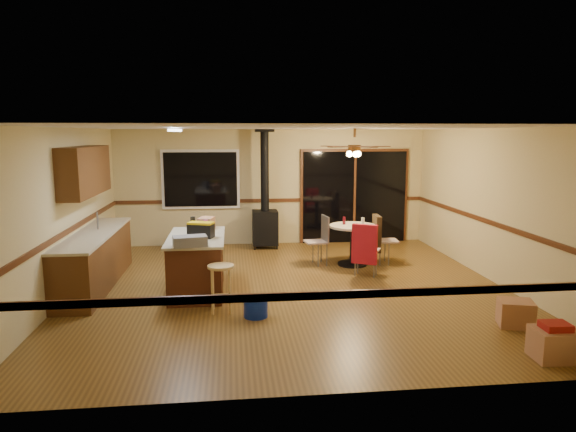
{
  "coord_description": "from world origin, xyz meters",
  "views": [
    {
      "loc": [
        -0.94,
        -8.08,
        2.51
      ],
      "look_at": [
        0.0,
        0.3,
        1.15
      ],
      "focal_mm": 32.0,
      "sensor_mm": 36.0,
      "label": 1
    }
  ],
  "objects": [
    {
      "name": "floor",
      "position": [
        0.0,
        0.0,
        0.0
      ],
      "size": [
        7.0,
        7.0,
        0.0
      ],
      "primitive_type": "plane",
      "color": "brown",
      "rests_on": "ground"
    },
    {
      "name": "ceiling",
      "position": [
        0.0,
        0.0,
        2.6
      ],
      "size": [
        7.0,
        7.0,
        0.0
      ],
      "primitive_type": "plane",
      "rotation": [
        3.14,
        0.0,
        0.0
      ],
      "color": "silver",
      "rests_on": "ground"
    },
    {
      "name": "wall_back",
      "position": [
        0.0,
        3.5,
        1.3
      ],
      "size": [
        7.0,
        0.0,
        7.0
      ],
      "primitive_type": "plane",
      "rotation": [
        1.57,
        0.0,
        0.0
      ],
      "color": "#CABA80",
      "rests_on": "ground"
    },
    {
      "name": "wall_front",
      "position": [
        0.0,
        -3.5,
        1.3
      ],
      "size": [
        7.0,
        0.0,
        7.0
      ],
      "primitive_type": "plane",
      "rotation": [
        -1.57,
        0.0,
        0.0
      ],
      "color": "#CABA80",
      "rests_on": "ground"
    },
    {
      "name": "wall_left",
      "position": [
        -3.5,
        0.0,
        1.3
      ],
      "size": [
        0.0,
        7.0,
        7.0
      ],
      "primitive_type": "plane",
      "rotation": [
        1.57,
        0.0,
        1.57
      ],
      "color": "#CABA80",
      "rests_on": "ground"
    },
    {
      "name": "wall_right",
      "position": [
        3.5,
        0.0,
        1.3
      ],
      "size": [
        0.0,
        7.0,
        7.0
      ],
      "primitive_type": "plane",
      "rotation": [
        1.57,
        0.0,
        -1.57
      ],
      "color": "#CABA80",
      "rests_on": "ground"
    },
    {
      "name": "chair_rail",
      "position": [
        0.0,
        0.0,
        1.0
      ],
      "size": [
        7.0,
        7.0,
        0.08
      ],
      "primitive_type": null,
      "color": "#4D2813",
      "rests_on": "ground"
    },
    {
      "name": "window",
      "position": [
        -1.6,
        3.45,
        1.5
      ],
      "size": [
        1.72,
        0.1,
        1.32
      ],
      "primitive_type": "cube",
      "color": "black",
      "rests_on": "ground"
    },
    {
      "name": "sliding_door",
      "position": [
        1.9,
        3.45,
        1.05
      ],
      "size": [
        2.52,
        0.1,
        2.1
      ],
      "primitive_type": "cube",
      "color": "black",
      "rests_on": "ground"
    },
    {
      "name": "lower_cabinets",
      "position": [
        -3.2,
        0.5,
        0.43
      ],
      "size": [
        0.6,
        3.0,
        0.86
      ],
      "primitive_type": "cube",
      "color": "#512E14",
      "rests_on": "ground"
    },
    {
      "name": "countertop",
      "position": [
        -3.2,
        0.5,
        0.88
      ],
      "size": [
        0.64,
        3.04,
        0.04
      ],
      "primitive_type": "cube",
      "color": "#BBB191",
      "rests_on": "lower_cabinets"
    },
    {
      "name": "upper_cabinets",
      "position": [
        -3.33,
        0.7,
        1.9
      ],
      "size": [
        0.35,
        2.0,
        0.8
      ],
      "primitive_type": "cube",
      "color": "#512E14",
      "rests_on": "ground"
    },
    {
      "name": "kitchen_island",
      "position": [
        -1.5,
        0.0,
        0.45
      ],
      "size": [
        0.88,
        1.68,
        0.9
      ],
      "color": "#492112",
      "rests_on": "ground"
    },
    {
      "name": "wood_stove",
      "position": [
        -0.2,
        3.05,
        0.73
      ],
      "size": [
        0.55,
        0.5,
        2.52
      ],
      "color": "black",
      "rests_on": "ground"
    },
    {
      "name": "ceiling_fan",
      "position": [
        1.37,
        1.35,
        2.21
      ],
      "size": [
        0.24,
        0.24,
        0.55
      ],
      "color": "brown",
      "rests_on": "ceiling"
    },
    {
      "name": "fluorescent_strip",
      "position": [
        -1.8,
        0.3,
        2.56
      ],
      "size": [
        0.1,
        1.2,
        0.04
      ],
      "primitive_type": "cube",
      "color": "white",
      "rests_on": "ceiling"
    },
    {
      "name": "toolbox_grey",
      "position": [
        -1.54,
        -0.72,
        0.97
      ],
      "size": [
        0.52,
        0.35,
        0.15
      ],
      "primitive_type": "cube",
      "rotation": [
        0.0,
        0.0,
        0.18
      ],
      "color": "slate",
      "rests_on": "kitchen_island"
    },
    {
      "name": "toolbox_black",
      "position": [
        -1.42,
        -0.11,
        1.01
      ],
      "size": [
        0.43,
        0.32,
        0.21
      ],
      "primitive_type": "cube",
      "rotation": [
        0.0,
        0.0,
        -0.34
      ],
      "color": "black",
      "rests_on": "kitchen_island"
    },
    {
      "name": "toolbox_yellow_lid",
      "position": [
        -1.42,
        -0.11,
        1.13
      ],
      "size": [
        0.43,
        0.32,
        0.03
      ],
      "primitive_type": "cube",
      "rotation": [
        0.0,
        0.0,
        -0.34
      ],
      "color": "gold",
      "rests_on": "toolbox_black"
    },
    {
      "name": "box_on_island",
      "position": [
        -1.36,
        0.59,
        1.0
      ],
      "size": [
        0.3,
        0.35,
        0.2
      ],
      "primitive_type": "cube",
      "rotation": [
        0.0,
        0.0,
        -0.26
      ],
      "color": "#A26B48",
      "rests_on": "kitchen_island"
    },
    {
      "name": "bottle_dark",
      "position": [
        -1.56,
        0.17,
        1.04
      ],
      "size": [
        0.1,
        0.1,
        0.29
      ],
      "primitive_type": "cylinder",
      "rotation": [
        0.0,
        0.0,
        0.32
      ],
      "color": "black",
      "rests_on": "kitchen_island"
    },
    {
      "name": "bottle_pink",
      "position": [
        -1.35,
        0.23,
        1.01
      ],
      "size": [
        0.08,
        0.08,
        0.22
      ],
      "primitive_type": "cylinder",
      "rotation": [
        0.0,
        0.0,
        0.18
      ],
      "color": "#D84C8C",
      "rests_on": "kitchen_island"
    },
    {
      "name": "bottle_white",
      "position": [
        -1.31,
        0.34,
        0.98
      ],
      "size": [
        0.06,
        0.06,
        0.16
      ],
      "primitive_type": "cylinder",
      "rotation": [
        0.0,
        0.0,
        0.06
      ],
      "color": "white",
      "rests_on": "kitchen_island"
    },
    {
      "name": "bar_stool",
      "position": [
        -1.1,
        -1.02,
        0.34
      ],
      "size": [
        0.44,
        0.44,
        0.68
      ],
      "primitive_type": "cylinder",
      "rotation": [
        0.0,
        0.0,
        0.2
      ],
      "color": "#D7B672",
      "rests_on": "floor"
    },
    {
      "name": "blue_bucket",
      "position": [
        -0.63,
        -1.28,
        0.14
      ],
      "size": [
        0.43,
        0.43,
        0.28
      ],
      "primitive_type": "cylinder",
      "rotation": [
        0.0,
        0.0,
        -0.35
      ],
      "color": "#0B24A4",
      "rests_on": "floor"
    },
    {
      "name": "dining_table",
      "position": [
        1.37,
        1.35,
        0.53
      ],
      "size": [
        0.9,
        0.9,
        0.78
      ],
      "color": "black",
      "rests_on": "ground"
    },
    {
      "name": "glass_red",
      "position": [
        1.22,
        1.45,
        0.86
      ],
      "size": [
        0.06,
        0.06,
        0.15
      ],
      "primitive_type": "cylinder",
      "rotation": [
        0.0,
        0.0,
        0.08
      ],
      "color": "#590C14",
      "rests_on": "dining_table"
    },
    {
      "name": "glass_cream",
      "position": [
        1.55,
        1.3,
        0.86
      ],
      "size": [
        0.07,
        0.07,
        0.15
      ],
      "primitive_type": "cylinder",
      "rotation": [
        0.0,
        0.0,
        -0.15
      ],
      "color": "beige",
      "rests_on": "dining_table"
    },
    {
      "name": "chair_left",
      "position": [
        0.77,
        1.46,
        0.59
      ],
      "size": [
        0.46,
        0.45,
        0.51
      ],
      "color": "tan",
      "rests_on": "ground"
    },
    {
      "name": "chair_near",
      "position": [
        1.38,
        0.49,
        0.6
      ],
      "size": [
        0.59,
        0.61,
        0.7
      ],
      "color": "tan",
      "rests_on": "ground"
    },
    {
      "name": "chair_right",
      "position": [
        1.88,
        1.41,
        0.6
      ],
      "size": [
        0.49,
        0.45,
        0.7
      ],
      "color": "tan",
      "rests_on": "ground"
    },
    {
      "name": "box_under_window",
      "position": [
        -1.78,
        3.1,
        0.21
      ],
      "size": [
        0.63,
        0.57,
        0.42
      ],
      "primitive_type": "cube",
      "rotation": [
        0.0,
        0.0,
        0.34
      ],
      "color": "#A26B48",
      "rests_on": "floor"
    },
    {
      "name": "box_corner_a",
      "position": [
        2.63,
        -3.01,
        0.18
      ],
      "size": [
        0.48,
        0.41,
        0.35
      ],
      "primitive_type": "cube",
      "rotation": [
        0.0,
        0.0,
        -0.06
      ],
      "color": "#A26B48",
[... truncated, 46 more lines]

